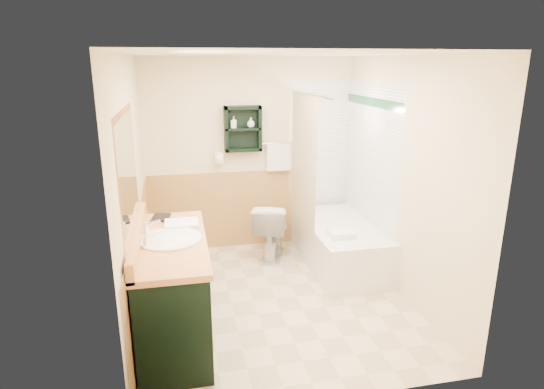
{
  "coord_description": "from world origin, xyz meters",
  "views": [
    {
      "loc": [
        -0.89,
        -4.07,
        2.32
      ],
      "look_at": [
        0.01,
        0.2,
        1.05
      ],
      "focal_mm": 30.0,
      "sensor_mm": 36.0,
      "label": 1
    }
  ],
  "objects_px": {
    "hair_dryer": "(219,158)",
    "toilet": "(271,230)",
    "vanity_book": "(151,208)",
    "vanity": "(173,290)",
    "soap_bottle_b": "(251,124)",
    "wall_shelf": "(243,129)",
    "bathtub": "(340,245)",
    "soap_bottle_a": "(234,125)"
  },
  "relations": [
    {
      "from": "wall_shelf",
      "to": "toilet",
      "type": "relative_size",
      "value": 0.77
    },
    {
      "from": "vanity",
      "to": "toilet",
      "type": "xyz_separation_m",
      "value": [
        1.18,
        1.52,
        -0.11
      ]
    },
    {
      "from": "vanity",
      "to": "toilet",
      "type": "bearing_deg",
      "value": 52.32
    },
    {
      "from": "toilet",
      "to": "bathtub",
      "type": "bearing_deg",
      "value": 169.98
    },
    {
      "from": "toilet",
      "to": "soap_bottle_a",
      "type": "relative_size",
      "value": 5.2
    },
    {
      "from": "vanity",
      "to": "soap_bottle_b",
      "type": "distance_m",
      "value": 2.41
    },
    {
      "from": "hair_dryer",
      "to": "soap_bottle_b",
      "type": "xyz_separation_m",
      "value": [
        0.4,
        -0.03,
        0.41
      ]
    },
    {
      "from": "wall_shelf",
      "to": "vanity",
      "type": "distance_m",
      "value": 2.35
    },
    {
      "from": "wall_shelf",
      "to": "bathtub",
      "type": "bearing_deg",
      "value": -36.67
    },
    {
      "from": "vanity",
      "to": "vanity_book",
      "type": "bearing_deg",
      "value": 106.09
    },
    {
      "from": "hair_dryer",
      "to": "soap_bottle_a",
      "type": "distance_m",
      "value": 0.44
    },
    {
      "from": "toilet",
      "to": "wall_shelf",
      "type": "bearing_deg",
      "value": -33.21
    },
    {
      "from": "hair_dryer",
      "to": "bathtub",
      "type": "xyz_separation_m",
      "value": [
        1.33,
        -0.79,
        -0.94
      ]
    },
    {
      "from": "vanity",
      "to": "bathtub",
      "type": "distance_m",
      "value": 2.23
    },
    {
      "from": "vanity",
      "to": "bathtub",
      "type": "height_order",
      "value": "vanity"
    },
    {
      "from": "vanity",
      "to": "hair_dryer",
      "type": "bearing_deg",
      "value": 72.65
    },
    {
      "from": "soap_bottle_a",
      "to": "soap_bottle_b",
      "type": "xyz_separation_m",
      "value": [
        0.21,
        0.0,
        0.01
      ]
    },
    {
      "from": "wall_shelf",
      "to": "soap_bottle_a",
      "type": "relative_size",
      "value": 4.01
    },
    {
      "from": "hair_dryer",
      "to": "vanity",
      "type": "xyz_separation_m",
      "value": [
        -0.59,
        -1.9,
        -0.74
      ]
    },
    {
      "from": "vanity",
      "to": "soap_bottle_a",
      "type": "relative_size",
      "value": 10.57
    },
    {
      "from": "bathtub",
      "to": "soap_bottle_a",
      "type": "distance_m",
      "value": 1.91
    },
    {
      "from": "wall_shelf",
      "to": "soap_bottle_a",
      "type": "bearing_deg",
      "value": -177.38
    },
    {
      "from": "hair_dryer",
      "to": "vanity",
      "type": "distance_m",
      "value": 2.13
    },
    {
      "from": "toilet",
      "to": "soap_bottle_a",
      "type": "distance_m",
      "value": 1.35
    },
    {
      "from": "toilet",
      "to": "vanity_book",
      "type": "relative_size",
      "value": 3.3
    },
    {
      "from": "bathtub",
      "to": "toilet",
      "type": "height_order",
      "value": "toilet"
    },
    {
      "from": "hair_dryer",
      "to": "bathtub",
      "type": "height_order",
      "value": "hair_dryer"
    },
    {
      "from": "wall_shelf",
      "to": "soap_bottle_a",
      "type": "distance_m",
      "value": 0.12
    },
    {
      "from": "hair_dryer",
      "to": "bathtub",
      "type": "relative_size",
      "value": 0.16
    },
    {
      "from": "hair_dryer",
      "to": "toilet",
      "type": "xyz_separation_m",
      "value": [
        0.58,
        -0.38,
        -0.85
      ]
    },
    {
      "from": "wall_shelf",
      "to": "toilet",
      "type": "bearing_deg",
      "value": -51.82
    },
    {
      "from": "soap_bottle_b",
      "to": "wall_shelf",
      "type": "bearing_deg",
      "value": 177.1
    },
    {
      "from": "vanity_book",
      "to": "soap_bottle_a",
      "type": "xyz_separation_m",
      "value": [
        0.95,
        1.3,
        0.57
      ]
    },
    {
      "from": "bathtub",
      "to": "soap_bottle_a",
      "type": "bearing_deg",
      "value": 146.24
    },
    {
      "from": "vanity_book",
      "to": "soap_bottle_a",
      "type": "distance_m",
      "value": 1.71
    },
    {
      "from": "hair_dryer",
      "to": "vanity_book",
      "type": "xyz_separation_m",
      "value": [
        -0.76,
        -1.33,
        -0.18
      ]
    },
    {
      "from": "bathtub",
      "to": "soap_bottle_b",
      "type": "bearing_deg",
      "value": 140.69
    },
    {
      "from": "bathtub",
      "to": "soap_bottle_b",
      "type": "distance_m",
      "value": 1.81
    },
    {
      "from": "hair_dryer",
      "to": "toilet",
      "type": "relative_size",
      "value": 0.34
    },
    {
      "from": "soap_bottle_a",
      "to": "vanity",
      "type": "bearing_deg",
      "value": -112.75
    },
    {
      "from": "vanity_book",
      "to": "soap_bottle_b",
      "type": "distance_m",
      "value": 1.84
    },
    {
      "from": "bathtub",
      "to": "vanity",
      "type": "bearing_deg",
      "value": -149.84
    }
  ]
}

